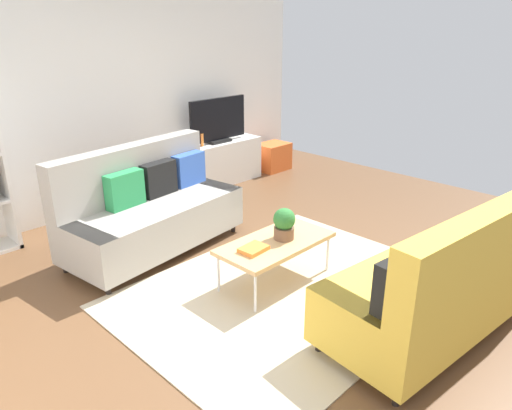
{
  "coord_description": "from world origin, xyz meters",
  "views": [
    {
      "loc": [
        -3.0,
        -2.73,
        2.28
      ],
      "look_at": [
        0.01,
        0.23,
        0.65
      ],
      "focal_mm": 33.19,
      "sensor_mm": 36.0,
      "label": 1
    }
  ],
  "objects": [
    {
      "name": "wall_far",
      "position": [
        0.0,
        2.8,
        1.45
      ],
      "size": [
        6.4,
        0.12,
        2.9
      ],
      "primitive_type": "cube",
      "color": "white",
      "rests_on": "ground_plane"
    },
    {
      "name": "ground_plane",
      "position": [
        0.0,
        0.0,
        0.0
      ],
      "size": [
        7.68,
        7.68,
        0.0
      ],
      "primitive_type": "plane",
      "color": "brown"
    },
    {
      "name": "potted_plant",
      "position": [
        0.01,
        -0.14,
        0.57
      ],
      "size": [
        0.2,
        0.2,
        0.3
      ],
      "color": "brown",
      "rests_on": "coffee_table"
    },
    {
      "name": "couch_beige",
      "position": [
        -0.48,
        1.3,
        0.45
      ],
      "size": [
        1.99,
        1.07,
        1.1
      ],
      "rotation": [
        0.0,
        0.0,
        3.27
      ],
      "color": "gray",
      "rests_on": "ground_plane"
    },
    {
      "name": "table_book_0",
      "position": [
        -0.37,
        -0.12,
        0.44
      ],
      "size": [
        0.25,
        0.2,
        0.04
      ],
      "primitive_type": "cube",
      "rotation": [
        0.0,
        0.0,
        0.07
      ],
      "color": "orange",
      "rests_on": "coffee_table"
    },
    {
      "name": "bottle_0",
      "position": [
        1.04,
        2.42,
        0.74
      ],
      "size": [
        0.06,
        0.06,
        0.2
      ],
      "primitive_type": "cylinder",
      "color": "red",
      "rests_on": "tv_console"
    },
    {
      "name": "coffee_table",
      "position": [
        -0.09,
        -0.12,
        0.39
      ],
      "size": [
        1.1,
        0.56,
        0.42
      ],
      "color": "tan",
      "rests_on": "ground_plane"
    },
    {
      "name": "vase_0",
      "position": [
        0.9,
        2.51,
        0.71
      ],
      "size": [
        0.08,
        0.08,
        0.14
      ],
      "primitive_type": "cylinder",
      "color": "#B24C4C",
      "rests_on": "tv_console"
    },
    {
      "name": "tv_console",
      "position": [
        1.48,
        2.46,
        0.32
      ],
      "size": [
        1.4,
        0.44,
        0.64
      ],
      "primitive_type": "cube",
      "color": "silver",
      "rests_on": "ground_plane"
    },
    {
      "name": "area_rug",
      "position": [
        -0.14,
        -0.32,
        0.01
      ],
      "size": [
        2.9,
        2.2,
        0.01
      ],
      "primitive_type": "cube",
      "color": "beige",
      "rests_on": "ground_plane"
    },
    {
      "name": "tv",
      "position": [
        1.48,
        2.44,
        0.95
      ],
      "size": [
        1.0,
        0.2,
        0.64
      ],
      "color": "black",
      "rests_on": "tv_console"
    },
    {
      "name": "couch_green",
      "position": [
        0.19,
        -1.54,
        0.44
      ],
      "size": [
        1.98,
        1.04,
        1.1
      ],
      "rotation": [
        0.0,
        0.0,
        -0.11
      ],
      "color": "gold",
      "rests_on": "ground_plane"
    },
    {
      "name": "storage_trunk",
      "position": [
        2.58,
        2.36,
        0.22
      ],
      "size": [
        0.52,
        0.4,
        0.44
      ],
      "primitive_type": "cube",
      "color": "orange",
      "rests_on": "ground_plane"
    },
    {
      "name": "bottle_1",
      "position": [
        1.15,
        2.42,
        0.73
      ],
      "size": [
        0.05,
        0.05,
        0.18
      ],
      "primitive_type": "cylinder",
      "color": "orange",
      "rests_on": "tv_console"
    }
  ]
}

